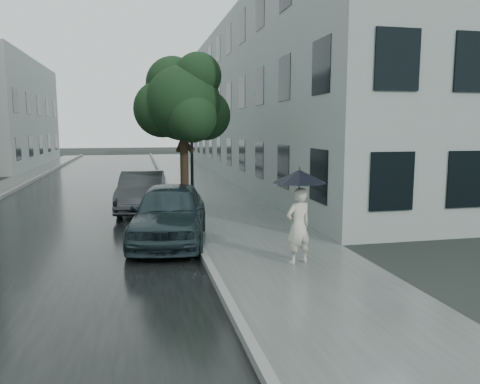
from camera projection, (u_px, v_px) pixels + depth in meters
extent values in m
plane|color=black|center=(284.00, 268.00, 9.90)|extent=(120.00, 120.00, 0.00)
cube|color=slate|center=(210.00, 192.00, 21.56)|extent=(3.50, 60.00, 0.01)
cube|color=slate|center=(170.00, 191.00, 21.16)|extent=(0.15, 60.00, 0.15)
cube|color=black|center=(89.00, 195.00, 20.43)|extent=(6.85, 60.00, 0.00)
cube|color=slate|center=(2.00, 196.00, 19.67)|extent=(0.15, 60.00, 0.15)
cube|color=gray|center=(274.00, 102.00, 29.31)|extent=(7.00, 36.00, 9.00)
cube|color=black|center=(219.00, 101.00, 28.57)|extent=(0.08, 32.40, 7.20)
cube|color=black|center=(39.00, 113.00, 36.16)|extent=(0.08, 16.20, 6.40)
imported|color=beige|center=(298.00, 226.00, 10.12)|extent=(0.70, 0.56, 1.67)
cylinder|color=black|center=(299.00, 201.00, 10.00)|extent=(0.02, 0.02, 0.78)
cone|color=black|center=(299.00, 176.00, 9.93)|extent=(1.46, 1.46, 0.28)
cylinder|color=black|center=(299.00, 169.00, 9.90)|extent=(0.02, 0.02, 0.08)
cylinder|color=black|center=(299.00, 220.00, 10.06)|extent=(0.03, 0.03, 0.06)
cylinder|color=#332619|center=(185.00, 174.00, 15.58)|extent=(0.28, 0.28, 2.79)
sphere|color=#17341A|center=(183.00, 103.00, 15.26)|extent=(2.46, 2.46, 2.46)
sphere|color=#17341A|center=(205.00, 115.00, 15.75)|extent=(1.70, 1.70, 1.70)
sphere|color=#17341A|center=(162.00, 109.00, 15.51)|extent=(1.90, 1.90, 1.90)
sphere|color=#17341A|center=(192.00, 117.00, 14.72)|extent=(1.60, 1.60, 1.60)
sphere|color=#17341A|center=(173.00, 84.00, 15.66)|extent=(1.80, 1.80, 1.80)
sphere|color=#17341A|center=(198.00, 76.00, 15.06)|extent=(1.53, 1.53, 1.53)
cylinder|color=black|center=(192.00, 135.00, 18.27)|extent=(0.12, 0.12, 5.33)
cylinder|color=black|center=(193.00, 199.00, 18.63)|extent=(0.28, 0.28, 0.20)
cylinder|color=black|center=(184.00, 64.00, 17.82)|extent=(0.51, 0.14, 0.08)
sphere|color=silver|center=(176.00, 65.00, 17.74)|extent=(0.32, 0.32, 0.32)
imported|color=#1C2A30|center=(170.00, 213.00, 12.05)|extent=(2.50, 4.72, 1.53)
imported|color=#272B2D|center=(142.00, 191.00, 16.59)|extent=(1.88, 4.32, 1.38)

